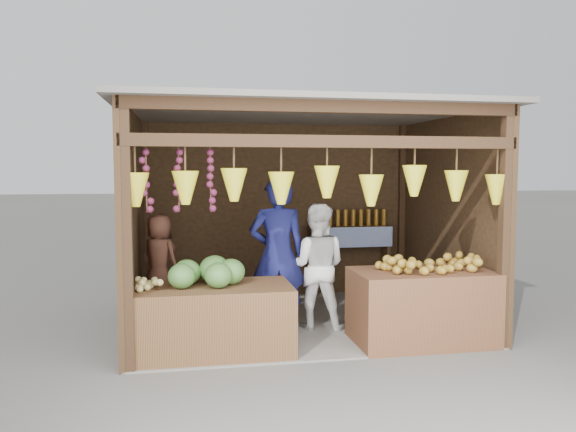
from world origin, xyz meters
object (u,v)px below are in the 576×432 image
(counter_right, at_px, (422,307))
(vendor_seated, at_px, (160,259))
(man_standing, at_px, (278,255))
(woman_standing, at_px, (317,266))
(counter_left, at_px, (214,320))

(counter_right, relative_size, vendor_seated, 1.38)
(man_standing, bearing_deg, counter_right, 160.36)
(woman_standing, xyz_separation_m, vendor_seated, (-1.87, 0.40, 0.08))
(woman_standing, bearing_deg, man_standing, 24.75)
(counter_left, relative_size, woman_standing, 1.06)
(man_standing, xyz_separation_m, vendor_seated, (-1.38, 0.44, -0.08))
(counter_right, bearing_deg, woman_standing, 143.10)
(vendor_seated, bearing_deg, woman_standing, -153.23)
(counter_left, xyz_separation_m, vendor_seated, (-0.59, 1.13, 0.48))
(counter_left, height_order, counter_right, counter_right)
(man_standing, height_order, woman_standing, man_standing)
(counter_left, xyz_separation_m, man_standing, (0.79, 0.69, 0.56))
(counter_right, bearing_deg, counter_left, 179.12)
(counter_right, relative_size, woman_standing, 1.00)
(man_standing, bearing_deg, vendor_seated, -11.62)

